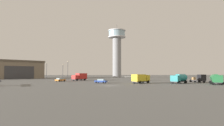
{
  "coord_description": "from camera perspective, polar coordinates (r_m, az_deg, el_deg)",
  "views": [
    {
      "loc": [
        -3.81,
        -51.51,
        3.6
      ],
      "look_at": [
        3.39,
        30.25,
        7.63
      ],
      "focal_mm": 30.49,
      "sensor_mm": 36.0,
      "label": 1
    }
  ],
  "objects": [
    {
      "name": "light_post_north",
      "position": [
        92.49,
        -13.12,
        -1.68
      ],
      "size": [
        0.44,
        0.44,
        8.93
      ],
      "color": "#38383D",
      "rests_on": "ground_plane"
    },
    {
      "name": "control_tower",
      "position": [
        131.24,
        1.46,
        4.55
      ],
      "size": [
        12.08,
        12.08,
        36.65
      ],
      "color": "gray",
      "rests_on": "ground_plane"
    },
    {
      "name": "truck_flatbed_black",
      "position": [
        74.3,
        24.69,
        -4.29
      ],
      "size": [
        4.01,
        6.85,
        2.83
      ],
      "rotation": [
        0.0,
        0.0,
        4.95
      ],
      "color": "#38383D",
      "rests_on": "ground_plane"
    },
    {
      "name": "airplane_white",
      "position": [
        83.0,
        6.94,
        -4.46
      ],
      "size": [
        8.61,
        6.77,
        2.55
      ],
      "rotation": [
        0.0,
        0.0,
        1.54
      ],
      "color": "white",
      "rests_on": "ground_plane"
    },
    {
      "name": "hangar",
      "position": [
        124.48,
        -27.44,
        -1.77
      ],
      "size": [
        35.85,
        34.94,
        10.31
      ],
      "rotation": [
        0.0,
        0.0,
        -0.89
      ],
      "color": "#7A6B56",
      "rests_on": "ground_plane"
    },
    {
      "name": "car_blue",
      "position": [
        63.74,
        -3.32,
        -5.38
      ],
      "size": [
        4.36,
        3.41,
        1.37
      ],
      "rotation": [
        0.0,
        0.0,
        2.66
      ],
      "color": "#2847A8",
      "rests_on": "ground_plane"
    },
    {
      "name": "truck_box_yellow",
      "position": [
        62.83,
        8.61,
        -4.54
      ],
      "size": [
        6.88,
        6.38,
        2.94
      ],
      "rotation": [
        0.0,
        0.0,
        0.71
      ],
      "color": "#38383D",
      "rests_on": "ground_plane"
    },
    {
      "name": "truck_box_red",
      "position": [
        84.07,
        -9.57,
        -4.05
      ],
      "size": [
        6.45,
        6.8,
        3.18
      ],
      "rotation": [
        0.0,
        0.0,
        3.98
      ],
      "color": "#38383D",
      "rests_on": "ground_plane"
    },
    {
      "name": "light_post_west",
      "position": [
        103.25,
        -14.53,
        -2.08
      ],
      "size": [
        0.44,
        0.44,
        7.91
      ],
      "color": "#38383D",
      "rests_on": "ground_plane"
    },
    {
      "name": "ground_plane",
      "position": [
        51.78,
        -0.8,
        -6.8
      ],
      "size": [
        400.0,
        400.0,
        0.0
      ],
      "primitive_type": "plane",
      "color": "#60605E"
    },
    {
      "name": "truck_fuel_tanker_teal",
      "position": [
        65.49,
        19.53,
        -4.33
      ],
      "size": [
        6.73,
        5.93,
        3.04
      ],
      "rotation": [
        0.0,
        0.0,
        3.79
      ],
      "color": "#38383D",
      "rests_on": "ground_plane"
    },
    {
      "name": "truck_fuel_tanker_green",
      "position": [
        64.73,
        28.69,
        -4.14
      ],
      "size": [
        5.1,
        7.28,
        3.04
      ],
      "rotation": [
        0.0,
        0.0,
        4.28
      ],
      "color": "#38383D",
      "rests_on": "ground_plane"
    },
    {
      "name": "light_post_east",
      "position": [
        105.1,
        -19.01,
        -1.79
      ],
      "size": [
        0.44,
        0.44,
        8.72
      ],
      "color": "#38383D",
      "rests_on": "ground_plane"
    },
    {
      "name": "car_orange",
      "position": [
        77.33,
        -15.25,
        -4.83
      ],
      "size": [
        3.72,
        4.56,
        1.37
      ],
      "rotation": [
        0.0,
        0.0,
        1.02
      ],
      "color": "orange",
      "rests_on": "ground_plane"
    }
  ]
}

